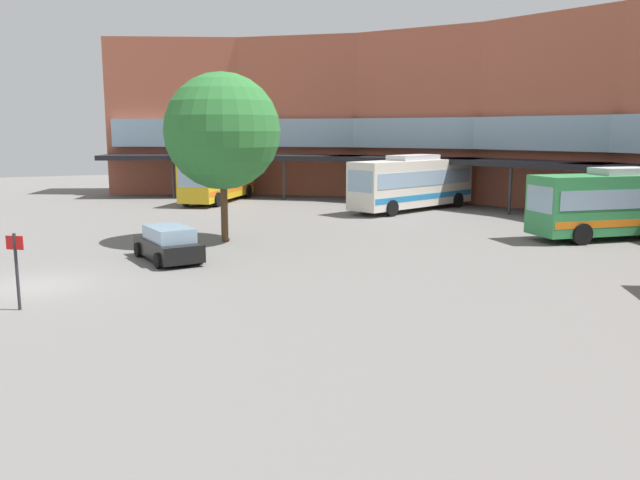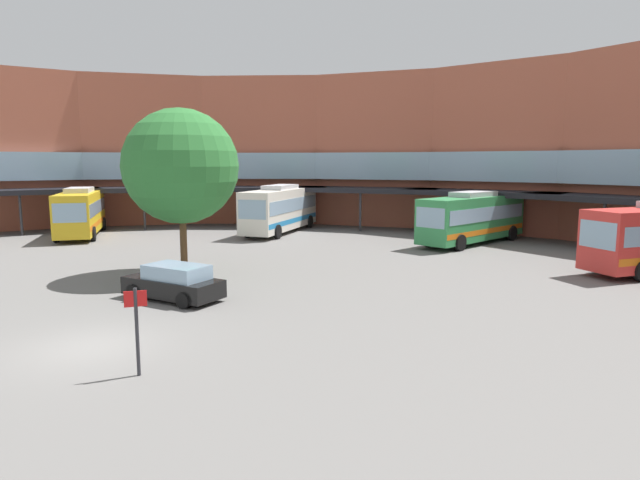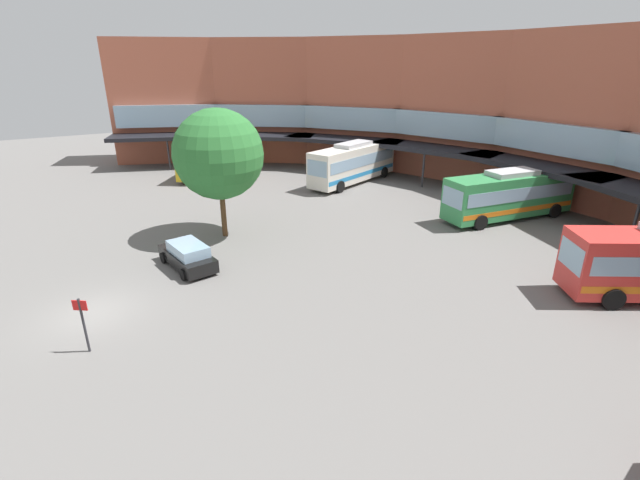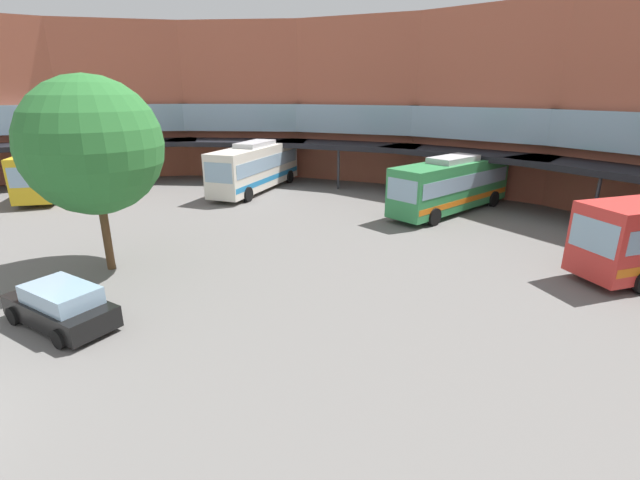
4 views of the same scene
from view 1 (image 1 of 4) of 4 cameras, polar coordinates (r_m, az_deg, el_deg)
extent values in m
plane|color=slate|center=(25.99, -23.93, -3.75)|extent=(125.63, 125.63, 0.00)
cube|color=#AD5942|center=(51.29, 20.76, 10.35)|extent=(13.81, 9.48, 13.68)
cube|color=#8CADC6|center=(50.75, 20.35, 8.84)|extent=(12.68, 9.34, 2.39)
cube|color=black|center=(46.98, 17.62, 6.47)|extent=(13.21, 7.57, 0.40)
cylinder|color=#2D2D33|center=(45.74, 16.47, 4.30)|extent=(0.20, 0.20, 3.42)
cube|color=#AD5942|center=(56.15, 9.55, 10.72)|extent=(13.77, 12.10, 13.68)
cube|color=#8CADC6|center=(55.58, 9.27, 9.33)|extent=(12.87, 11.58, 2.39)
cube|color=black|center=(51.58, 7.35, 7.08)|extent=(12.63, 10.46, 0.40)
cylinder|color=#2D2D33|center=(50.23, 6.56, 5.07)|extent=(0.20, 0.20, 3.42)
cube|color=#AD5942|center=(59.81, -1.34, 10.77)|extent=(12.48, 13.62, 13.68)
cube|color=#8CADC6|center=(59.22, -1.49, 9.46)|extent=(11.89, 12.78, 2.39)
cube|color=black|center=(55.04, -2.71, 7.30)|extent=(10.90, 12.39, 0.40)
cylinder|color=#2D2D33|center=(53.61, -3.19, 5.40)|extent=(0.20, 0.20, 3.42)
cube|color=#AD5942|center=(62.17, -12.02, 10.52)|extent=(10.05, 13.90, 13.68)
cube|color=#8CADC6|center=(61.57, -12.06, 9.26)|extent=(9.83, 12.81, 2.39)
cube|color=black|center=(57.26, -12.65, 7.17)|extent=(8.18, 13.20, 0.40)
cylinder|color=#2D2D33|center=(55.78, -12.85, 5.34)|extent=(0.20, 0.20, 3.42)
cube|color=#338C4C|center=(37.75, 25.44, 2.96)|extent=(4.04, 10.78, 3.04)
cube|color=#8CADC6|center=(37.71, 25.48, 3.51)|extent=(4.00, 10.16, 0.97)
cube|color=orange|center=(37.84, 25.35, 1.68)|extent=(4.04, 10.57, 0.36)
cube|color=#8CADC6|center=(34.54, 18.91, 3.45)|extent=(2.20, 0.45, 1.34)
cube|color=#B2B2B7|center=(37.62, 25.63, 5.53)|extent=(2.30, 4.01, 0.36)
cylinder|color=black|center=(34.70, 22.15, 0.47)|extent=(0.46, 1.13, 1.10)
cylinder|color=black|center=(36.69, 19.78, 1.08)|extent=(0.46, 1.13, 1.10)
cube|color=gold|center=(52.58, -8.97, 5.44)|extent=(9.66, 8.14, 3.12)
cube|color=#8CADC6|center=(52.55, -8.98, 5.85)|extent=(9.20, 7.82, 1.00)
cube|color=orange|center=(52.65, -8.94, 4.49)|extent=(9.51, 8.04, 0.37)
cube|color=#8CADC6|center=(47.93, -11.23, 5.43)|extent=(1.43, 1.85, 1.37)
cube|color=#B2B2B7|center=(52.48, -9.02, 7.33)|extent=(3.99, 3.62, 0.36)
cylinder|color=black|center=(49.03, -9.06, 3.54)|extent=(1.06, 0.90, 1.10)
cylinder|color=black|center=(50.03, -11.75, 3.58)|extent=(1.06, 0.90, 1.10)
cylinder|color=black|center=(55.47, -6.38, 4.30)|extent=(1.06, 0.90, 1.10)
cylinder|color=black|center=(56.36, -8.82, 4.33)|extent=(1.06, 0.90, 1.10)
cube|color=silver|center=(46.84, 8.21, 5.03)|extent=(6.12, 11.34, 3.25)
cube|color=#8CADC6|center=(46.81, 8.22, 5.51)|extent=(5.95, 10.73, 1.04)
cube|color=#267FBF|center=(46.92, 8.18, 3.93)|extent=(6.07, 11.14, 0.39)
cube|color=#8CADC6|center=(42.63, 3.60, 5.19)|extent=(2.14, 0.86, 1.43)
cube|color=#B2B2B7|center=(46.74, 8.26, 7.24)|extent=(3.02, 4.37, 0.36)
cylinder|color=black|center=(43.26, 6.37, 2.81)|extent=(0.65, 1.14, 1.10)
cylinder|color=black|center=(44.92, 3.89, 3.09)|extent=(0.65, 1.14, 1.10)
cylinder|color=black|center=(49.27, 12.07, 3.48)|extent=(0.65, 1.14, 1.10)
cylinder|color=black|center=(50.73, 9.71, 3.73)|extent=(0.65, 1.14, 1.10)
cube|color=black|center=(29.15, -13.30, -0.68)|extent=(4.60, 2.37, 0.75)
cube|color=#8CADC6|center=(28.81, -13.20, 0.56)|extent=(2.83, 1.92, 0.60)
cylinder|color=black|center=(30.30, -15.77, -0.83)|extent=(0.68, 0.31, 0.66)
cylinder|color=black|center=(30.83, -12.56, -0.53)|extent=(0.68, 0.31, 0.66)
cylinder|color=black|center=(27.57, -14.10, -1.78)|extent=(0.68, 0.31, 0.66)
cylinder|color=black|center=(28.14, -10.61, -1.42)|extent=(0.68, 0.31, 0.66)
cylinder|color=brown|center=(33.44, -8.47, 3.28)|extent=(0.36, 0.36, 4.01)
sphere|color=#2D7233|center=(33.24, -8.63, 9.49)|extent=(5.87, 5.87, 5.87)
cylinder|color=#2D2D33|center=(22.54, -25.22, -2.57)|extent=(0.10, 0.10, 2.48)
cube|color=red|center=(22.38, -25.39, -0.22)|extent=(0.39, 0.51, 0.44)
camera|label=2|loc=(13.02, -68.50, 4.54)|focal=30.66mm
camera|label=3|loc=(6.71, -44.02, 63.92)|focal=25.35mm
camera|label=4|loc=(12.40, -24.18, 19.33)|focal=25.21mm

